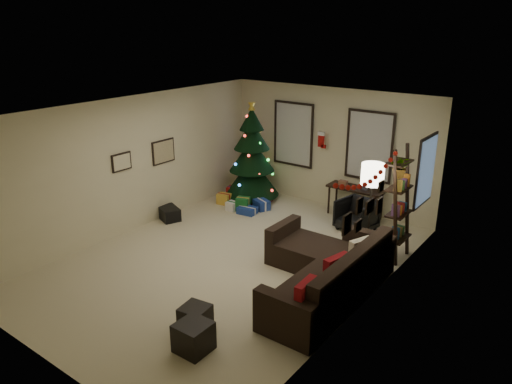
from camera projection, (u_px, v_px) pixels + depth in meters
floor at (231, 260)px, 8.76m from camera, size 7.00×7.00×0.00m
ceiling at (229, 110)px, 7.86m from camera, size 7.00×7.00×0.00m
wall_back at (330, 148)px, 10.96m from camera, size 5.00×0.00×5.00m
wall_front at (37, 268)px, 5.67m from camera, size 5.00×0.00×5.00m
wall_left at (133, 165)px, 9.72m from camera, size 0.00×7.00×7.00m
wall_right at (367, 224)px, 6.90m from camera, size 0.00×7.00×7.00m
window_back_left at (294, 134)px, 11.40m from camera, size 1.05×0.06×1.50m
window_back_right at (370, 146)px, 10.33m from camera, size 1.05×0.06×1.50m
window_right_wall at (427, 171)px, 8.79m from camera, size 0.06×0.90×1.30m
christmas_tree at (252, 159)px, 11.46m from camera, size 1.29×1.29×2.39m
presents at (242, 202)px, 11.21m from camera, size 1.30×0.89×0.30m
sofa at (326, 273)px, 7.72m from camera, size 1.93×2.80×0.88m
pillow_red_a at (305, 296)px, 6.44m from camera, size 0.14×0.43×0.43m
pillow_red_b at (336, 270)px, 7.09m from camera, size 0.23×0.47×0.45m
pillow_cream at (361, 251)px, 7.70m from camera, size 0.26×0.43×0.41m
ottoman_near at (195, 318)px, 6.76m from camera, size 0.42×0.42×0.35m
ottoman_far at (194, 337)px, 6.32m from camera, size 0.42×0.42×0.40m
desk at (356, 191)px, 10.54m from camera, size 1.23×0.44×0.66m
desk_chair at (357, 215)px, 9.93m from camera, size 0.73×0.69×0.65m
bookshelf at (400, 206)px, 8.53m from camera, size 0.30×0.60×2.06m
potted_plant at (401, 164)px, 8.13m from camera, size 0.50×0.45×0.49m
floor_lamp at (372, 181)px, 8.19m from camera, size 0.38×0.38×1.82m
art_map at (163, 152)px, 10.28m from camera, size 0.04×0.60×0.50m
art_abstract at (121, 162)px, 9.45m from camera, size 0.04×0.45×0.35m
gallery at (364, 210)px, 6.78m from camera, size 0.03×1.25×0.54m
garland at (368, 175)px, 6.71m from camera, size 0.08×1.90×0.30m
stocking_left at (322, 139)px, 10.86m from camera, size 0.20×0.05×0.36m
stocking_right at (339, 142)px, 10.83m from camera, size 0.20×0.05×0.36m
storage_bin at (169, 213)px, 10.53m from camera, size 0.63×0.54×0.27m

